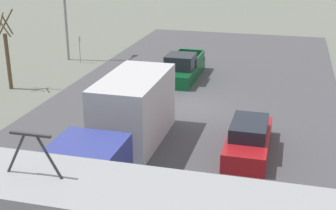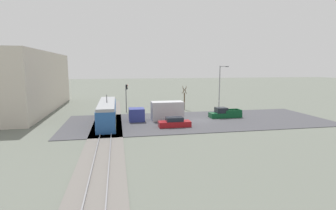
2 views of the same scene
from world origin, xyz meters
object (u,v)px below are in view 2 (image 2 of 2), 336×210
pickup_truck (225,114)px  no_parking_sign (219,104)px  traffic_light_pole (126,94)px  street_tree (184,99)px  street_lamp_near_crossing (220,84)px  box_truck (160,112)px  sedan_car_0 (174,123)px  light_rail_tram (107,113)px

pickup_truck → no_parking_sign: (8.51, -2.31, 0.50)m
traffic_light_pole → street_tree: 12.11m
street_lamp_near_crossing → pickup_truck: bearing=162.5°
box_truck → pickup_truck: box_truck is taller
no_parking_sign → sedan_car_0: bearing=137.9°
street_lamp_near_crossing → no_parking_sign: (-1.29, 0.79, -3.95)m
traffic_light_pole → no_parking_sign: (-0.53, -19.02, -2.29)m
no_parking_sign → light_rail_tram: bearing=112.7°
light_rail_tram → box_truck: light_rail_tram is taller
no_parking_sign → traffic_light_pole: bearing=88.4°
light_rail_tram → street_lamp_near_crossing: (10.68, -23.21, 3.49)m
box_truck → street_tree: street_tree is taller
box_truck → pickup_truck: size_ratio=1.61×
box_truck → street_lamp_near_crossing: 18.08m
sedan_car_0 → traffic_light_pole: size_ratio=0.87×
pickup_truck → no_parking_sign: 8.83m
street_tree → traffic_light_pole: bearing=94.6°
pickup_truck → sedan_car_0: size_ratio=1.17×
box_truck → sedan_car_0: bearing=-165.8°
street_tree → street_lamp_near_crossing: size_ratio=0.55×
street_lamp_near_crossing → sedan_car_0: bearing=138.7°
sedan_car_0 → traffic_light_pole: 16.06m
sedan_car_0 → street_tree: street_tree is taller
pickup_truck → sedan_car_0: (-5.37, 10.22, -0.08)m
light_rail_tram → pickup_truck: size_ratio=2.62×
sedan_car_0 → traffic_light_pole: bearing=24.2°
traffic_light_pole → no_parking_sign: traffic_light_pole is taller
traffic_light_pole → no_parking_sign: bearing=-91.6°
light_rail_tram → street_tree: (10.89, -15.40, 0.55)m
pickup_truck → traffic_light_pole: bearing=61.6°
street_lamp_near_crossing → no_parking_sign: bearing=148.5°
box_truck → sedan_car_0: box_truck is taller
street_tree → box_truck: bearing=145.9°
traffic_light_pole → no_parking_sign: size_ratio=2.70×
light_rail_tram → street_tree: street_tree is taller
light_rail_tram → box_truck: bearing=-84.9°
street_lamp_near_crossing → no_parking_sign: 4.23m
street_lamp_near_crossing → no_parking_sign: street_lamp_near_crossing is taller
box_truck → sedan_car_0: (-5.26, -1.33, -0.83)m
light_rail_tram → pickup_truck: 20.16m
box_truck → street_lamp_near_crossing: street_lamp_near_crossing is taller
traffic_light_pole → pickup_truck: bearing=-118.4°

